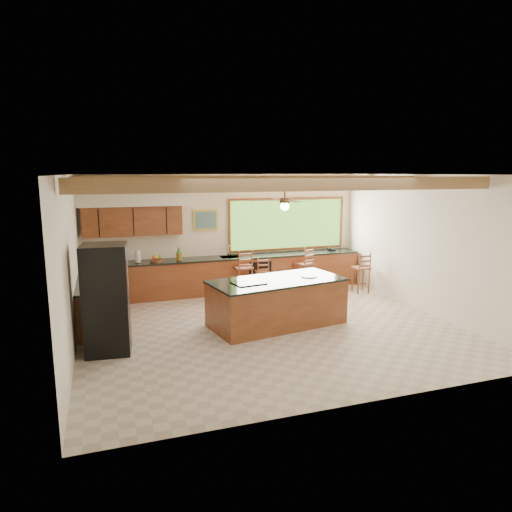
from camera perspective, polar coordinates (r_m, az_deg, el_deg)
name	(u,v)px	position (r m, az deg, el deg)	size (l,w,h in m)	color
ground	(270,327)	(9.20, 1.72, -8.90)	(7.20, 7.20, 0.00)	beige
room_shell	(251,214)	(9.28, -0.60, 5.30)	(7.27, 6.54, 3.02)	white
counter_run	(202,280)	(11.18, -6.75, -2.99)	(7.12, 3.10, 1.26)	brown
island	(277,302)	(9.24, 2.62, -5.76)	(2.85, 1.70, 0.95)	brown
refrigerator	(107,299)	(8.12, -18.18, -5.14)	(0.80, 0.78, 1.87)	black
bar_stool_a	(244,269)	(11.25, -1.52, -1.59)	(0.43, 0.43, 1.19)	brown
bar_stool_b	(262,272)	(11.44, 0.80, -2.02)	(0.38, 0.38, 0.98)	brown
bar_stool_c	(362,269)	(11.88, 13.16, -1.55)	(0.40, 0.40, 1.07)	brown
bar_stool_d	(305,264)	(11.83, 6.11, -1.05)	(0.56, 0.56, 1.19)	brown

